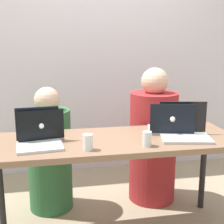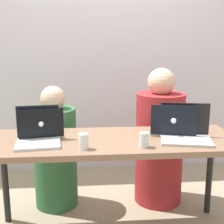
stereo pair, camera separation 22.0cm
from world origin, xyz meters
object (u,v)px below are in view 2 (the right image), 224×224
at_px(water_glass_right, 144,141).
at_px(person_on_left, 55,154).
at_px(water_glass_left, 84,142).
at_px(laptop_front_right, 186,132).
at_px(laptop_back_right, 173,127).
at_px(laptop_back_left, 41,130).
at_px(laptop_front_left, 38,135).
at_px(person_on_right, 159,144).

bearing_deg(water_glass_right, person_on_left, 132.80).
bearing_deg(water_glass_left, laptop_front_right, 11.29).
xyz_separation_m(laptop_back_right, laptop_back_left, (-0.95, 0.01, -0.00)).
xyz_separation_m(laptop_back_right, water_glass_right, (-0.26, -0.27, -0.01)).
distance_m(person_on_left, laptop_back_right, 1.06).
height_order(laptop_back_right, water_glass_right, laptop_back_right).
height_order(laptop_front_right, laptop_front_left, laptop_front_right).
bearing_deg(person_on_right, laptop_back_left, 19.65).
bearing_deg(water_glass_right, laptop_back_right, 45.46).
bearing_deg(person_on_left, water_glass_left, 115.21).
bearing_deg(water_glass_right, laptop_back_left, 158.08).
height_order(water_glass_left, water_glass_right, water_glass_left).
distance_m(laptop_back_right, laptop_back_left, 0.95).
bearing_deg(water_glass_left, person_on_right, 46.66).
bearing_deg(person_on_right, laptop_front_left, 25.72).
bearing_deg(water_glass_right, laptop_front_right, 23.15).
bearing_deg(laptop_front_right, water_glass_left, -157.11).
xyz_separation_m(person_on_right, laptop_front_left, (-0.96, -0.54, 0.27)).
xyz_separation_m(laptop_back_left, laptop_front_left, (-0.00, -0.13, 0.00)).
distance_m(laptop_back_right, laptop_front_left, 0.96).
bearing_deg(laptop_back_right, water_glass_left, 36.46).
relative_size(person_on_left, laptop_front_left, 3.41).
relative_size(laptop_back_right, water_glass_right, 3.77).
distance_m(laptop_front_right, laptop_back_right, 0.14).
distance_m(laptop_back_left, laptop_front_left, 0.13).
bearing_deg(laptop_front_left, water_glass_left, -32.75).
xyz_separation_m(person_on_left, water_glass_right, (0.64, -0.69, 0.33)).
distance_m(person_on_right, laptop_back_right, 0.51).
bearing_deg(laptop_back_right, person_on_left, -11.45).
bearing_deg(person_on_left, laptop_back_left, 88.57).
bearing_deg(water_glass_left, laptop_front_left, 153.21).
height_order(laptop_front_right, laptop_back_right, laptop_front_right).
distance_m(laptop_back_right, water_glass_right, 0.38).
distance_m(person_on_right, laptop_back_left, 1.08).
height_order(person_on_left, water_glass_left, person_on_left).
bearing_deg(laptop_back_left, person_on_right, -166.97).
bearing_deg(person_on_right, water_glass_right, 64.84).
bearing_deg(laptop_back_left, person_on_left, -106.89).
height_order(person_on_right, laptop_back_right, person_on_right).
bearing_deg(laptop_back_left, laptop_front_left, 78.83).
bearing_deg(laptop_front_left, person_on_right, 23.49).
distance_m(person_on_left, laptop_back_left, 0.54).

